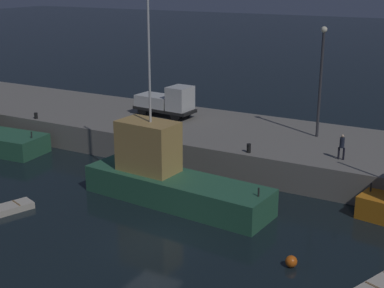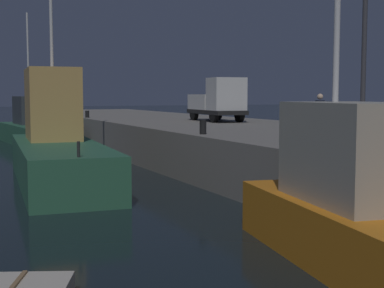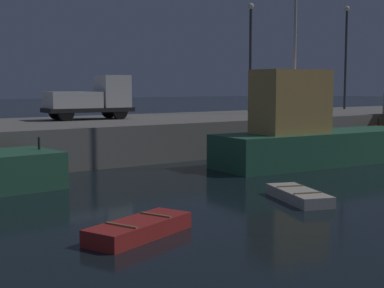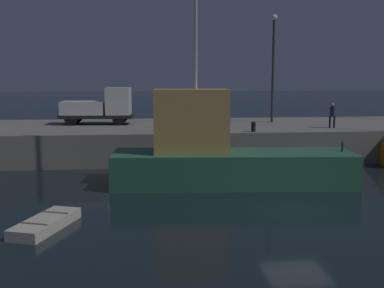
{
  "view_description": "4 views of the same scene",
  "coord_description": "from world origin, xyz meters",
  "px_view_note": "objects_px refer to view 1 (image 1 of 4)",
  "views": [
    {
      "loc": [
        14.34,
        -21.41,
        13.31
      ],
      "look_at": [
        -4.55,
        12.52,
        1.33
      ],
      "focal_mm": 51.9,
      "sensor_mm": 36.0,
      "label": 1
    },
    {
      "loc": [
        21.37,
        0.83,
        3.63
      ],
      "look_at": [
        -3.85,
        12.29,
        1.2
      ],
      "focal_mm": 52.39,
      "sensor_mm": 36.0,
      "label": 2
    },
    {
      "loc": [
        -24.16,
        -14.65,
        4.01
      ],
      "look_at": [
        -5.64,
        10.97,
        0.8
      ],
      "focal_mm": 53.78,
      "sensor_mm": 36.0,
      "label": 3
    },
    {
      "loc": [
        -6.04,
        -17.39,
        5.39
      ],
      "look_at": [
        -3.01,
        11.24,
        1.24
      ],
      "focal_mm": 43.78,
      "sensor_mm": 36.0,
      "label": 4
    }
  ],
  "objects_px": {
    "dinghy_red_small": "(5,209)",
    "utility_truck": "(167,102)",
    "mooring_buoy_near": "(291,261)",
    "bollard_west": "(249,148)",
    "lamp_post_west": "(321,74)",
    "bollard_east": "(36,116)",
    "dinghy_orange_near": "(384,286)",
    "dockworker": "(342,145)",
    "fishing_boat_blue": "(169,177)"
  },
  "relations": [
    {
      "from": "dockworker",
      "to": "mooring_buoy_near",
      "type": "bearing_deg",
      "value": -86.5
    },
    {
      "from": "mooring_buoy_near",
      "to": "dinghy_red_small",
      "type": "bearing_deg",
      "value": -172.81
    },
    {
      "from": "mooring_buoy_near",
      "to": "bollard_west",
      "type": "height_order",
      "value": "bollard_west"
    },
    {
      "from": "mooring_buoy_near",
      "to": "bollard_west",
      "type": "xyz_separation_m",
      "value": [
        -6.33,
        9.4,
        2.04
      ]
    },
    {
      "from": "mooring_buoy_near",
      "to": "utility_truck",
      "type": "bearing_deg",
      "value": 136.85
    },
    {
      "from": "fishing_boat_blue",
      "to": "mooring_buoy_near",
      "type": "bearing_deg",
      "value": -23.55
    },
    {
      "from": "dinghy_orange_near",
      "to": "fishing_boat_blue",
      "type": "bearing_deg",
      "value": 163.56
    },
    {
      "from": "dinghy_red_small",
      "to": "utility_truck",
      "type": "height_order",
      "value": "utility_truck"
    },
    {
      "from": "mooring_buoy_near",
      "to": "bollard_west",
      "type": "bearing_deg",
      "value": 123.97
    },
    {
      "from": "dinghy_red_small",
      "to": "bollard_east",
      "type": "bearing_deg",
      "value": 126.46
    },
    {
      "from": "dockworker",
      "to": "bollard_east",
      "type": "bearing_deg",
      "value": -175.89
    },
    {
      "from": "lamp_post_west",
      "to": "utility_truck",
      "type": "distance_m",
      "value": 12.97
    },
    {
      "from": "mooring_buoy_near",
      "to": "dockworker",
      "type": "height_order",
      "value": "dockworker"
    },
    {
      "from": "dinghy_orange_near",
      "to": "utility_truck",
      "type": "bearing_deg",
      "value": 143.53
    },
    {
      "from": "dinghy_red_small",
      "to": "dockworker",
      "type": "height_order",
      "value": "dockworker"
    },
    {
      "from": "bollard_west",
      "to": "bollard_east",
      "type": "distance_m",
      "value": 18.62
    },
    {
      "from": "mooring_buoy_near",
      "to": "lamp_post_west",
      "type": "xyz_separation_m",
      "value": [
        -3.53,
        15.23,
        6.32
      ]
    },
    {
      "from": "dinghy_orange_near",
      "to": "bollard_east",
      "type": "relative_size",
      "value": 6.76
    },
    {
      "from": "utility_truck",
      "to": "fishing_boat_blue",
      "type": "bearing_deg",
      "value": -58.23
    },
    {
      "from": "utility_truck",
      "to": "dinghy_red_small",
      "type": "bearing_deg",
      "value": -91.87
    },
    {
      "from": "bollard_west",
      "to": "lamp_post_west",
      "type": "bearing_deg",
      "value": 64.34
    },
    {
      "from": "dinghy_red_small",
      "to": "mooring_buoy_near",
      "type": "xyz_separation_m",
      "value": [
        16.62,
        2.1,
        0.1
      ]
    },
    {
      "from": "lamp_post_west",
      "to": "bollard_east",
      "type": "distance_m",
      "value": 22.68
    },
    {
      "from": "bollard_east",
      "to": "utility_truck",
      "type": "bearing_deg",
      "value": 33.37
    },
    {
      "from": "dinghy_orange_near",
      "to": "dinghy_red_small",
      "type": "bearing_deg",
      "value": -174.13
    },
    {
      "from": "dinghy_orange_near",
      "to": "bollard_west",
      "type": "distance_m",
      "value": 14.27
    },
    {
      "from": "dinghy_orange_near",
      "to": "utility_truck",
      "type": "relative_size",
      "value": 0.63
    },
    {
      "from": "utility_truck",
      "to": "bollard_east",
      "type": "bearing_deg",
      "value": -146.63
    },
    {
      "from": "dinghy_orange_near",
      "to": "mooring_buoy_near",
      "type": "distance_m",
      "value": 4.24
    },
    {
      "from": "dinghy_red_small",
      "to": "bollard_east",
      "type": "xyz_separation_m",
      "value": [
        -8.34,
        11.29,
        2.08
      ]
    },
    {
      "from": "fishing_boat_blue",
      "to": "bollard_east",
      "type": "height_order",
      "value": "fishing_boat_blue"
    },
    {
      "from": "lamp_post_west",
      "to": "utility_truck",
      "type": "xyz_separation_m",
      "value": [
        -12.53,
        -0.18,
        -3.36
      ]
    },
    {
      "from": "lamp_post_west",
      "to": "dockworker",
      "type": "bearing_deg",
      "value": -56.33
    },
    {
      "from": "mooring_buoy_near",
      "to": "bollard_east",
      "type": "bearing_deg",
      "value": 159.79
    },
    {
      "from": "bollard_west",
      "to": "dockworker",
      "type": "bearing_deg",
      "value": 15.16
    },
    {
      "from": "fishing_boat_blue",
      "to": "dockworker",
      "type": "relative_size",
      "value": 8.63
    },
    {
      "from": "dinghy_orange_near",
      "to": "bollard_east",
      "type": "bearing_deg",
      "value": 162.61
    },
    {
      "from": "fishing_boat_blue",
      "to": "dinghy_orange_near",
      "type": "distance_m",
      "value": 14.1
    },
    {
      "from": "lamp_post_west",
      "to": "bollard_east",
      "type": "xyz_separation_m",
      "value": [
        -21.43,
        -6.04,
        -4.33
      ]
    },
    {
      "from": "mooring_buoy_near",
      "to": "utility_truck",
      "type": "xyz_separation_m",
      "value": [
        -16.06,
        15.05,
        2.96
      ]
    },
    {
      "from": "dinghy_red_small",
      "to": "dockworker",
      "type": "xyz_separation_m",
      "value": [
        15.95,
        13.03,
        2.77
      ]
    },
    {
      "from": "dinghy_orange_near",
      "to": "utility_truck",
      "type": "distance_m",
      "value": 25.42
    },
    {
      "from": "fishing_boat_blue",
      "to": "utility_truck",
      "type": "height_order",
      "value": "fishing_boat_blue"
    },
    {
      "from": "mooring_buoy_near",
      "to": "dinghy_orange_near",
      "type": "bearing_deg",
      "value": 0.65
    },
    {
      "from": "fishing_boat_blue",
      "to": "dockworker",
      "type": "height_order",
      "value": "fishing_boat_blue"
    },
    {
      "from": "utility_truck",
      "to": "bollard_west",
      "type": "distance_m",
      "value": 11.28
    },
    {
      "from": "utility_truck",
      "to": "dockworker",
      "type": "relative_size",
      "value": 3.22
    },
    {
      "from": "lamp_post_west",
      "to": "bollard_east",
      "type": "bearing_deg",
      "value": -164.25
    },
    {
      "from": "dinghy_red_small",
      "to": "bollard_west",
      "type": "relative_size",
      "value": 5.58
    },
    {
      "from": "mooring_buoy_near",
      "to": "utility_truck",
      "type": "height_order",
      "value": "utility_truck"
    }
  ]
}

